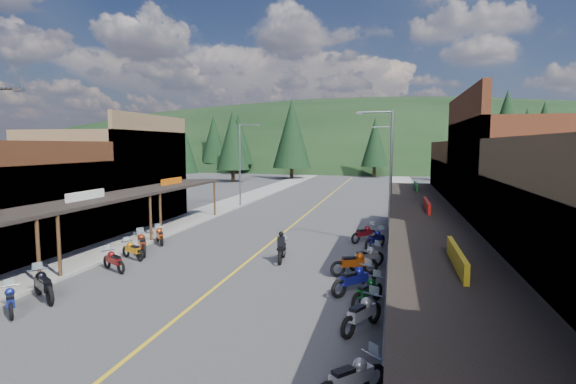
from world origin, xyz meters
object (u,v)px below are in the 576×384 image
Objects in this scene: shop_east_3 at (499,200)px; bike_west_5 at (10,299)px; bike_west_9 at (142,243)px; bike_east_9 at (367,256)px; rider_on_bike at (282,249)px; bike_east_6 at (368,290)px; pedestrian_east_b at (403,216)px; pine_4 at (460,137)px; pine_10 at (233,140)px; pine_1 at (239,139)px; pine_11 at (506,135)px; streetlight_1 at (241,161)px; pine_7 at (214,139)px; streetlight_2 at (388,171)px; bike_east_4 at (352,376)px; bike_west_7 at (114,260)px; bike_west_8 at (133,249)px; bike_east_8 at (354,262)px; pine_3 at (375,142)px; shop_west_3 at (111,177)px; shop_west_2 at (8,207)px; bike_east_7 at (354,278)px; bike_east_10 at (375,238)px; shop_east_2 at (553,204)px; pine_9 at (526,142)px; bike_east_11 at (364,233)px; pine_8 at (182,145)px; bike_west_6 at (43,284)px; streetlight_3 at (390,159)px; pine_0 at (149,142)px; pine_2 at (292,133)px; pedestrian_east_a at (429,294)px.

shop_east_3 is 5.74× the size of bike_west_5.
bike_west_9 reaches higher than bike_east_9.
rider_on_bike reaches higher than bike_west_5.
pedestrian_east_b is at bearing 111.61° from bike_east_6.
pine_4 reaches higher than pine_10.
bike_east_9 is at bearing -37.25° from bike_west_9.
pine_1 is 1.01× the size of pine_11.
streetlight_1 is 3.41× the size of bike_west_9.
pine_7 is at bearing 61.57° from bike_west_5.
pedestrian_east_b is (1.07, 5.64, -3.52)m from streetlight_2.
streetlight_1 is 1.00× the size of streetlight_2.
bike_east_4 is (12.41, -11.57, -0.08)m from bike_west_9.
bike_west_7 is (-25.64, -38.53, -6.62)m from pine_11.
bike_west_8 is 1.04m from bike_west_9.
bike_east_8 reaches higher than bike_west_7.
pine_3 is at bearing 100.11° from shop_east_3.
shop_west_3 is at bearing 170.96° from streetlight_2.
bike_east_7 is (19.53, -2.96, -1.87)m from shop_west_2.
rider_on_bike reaches higher than bike_east_10.
pine_4 reaches higher than shop_east_2.
pine_9 is at bearing 65.26° from streetlight_2.
pine_4 is 5.86× the size of bike_east_11.
pine_8 is 4.34× the size of bike_east_7.
bike_west_6 is 12.14m from bike_east_7.
streetlight_3 reaches higher than shop_east_3.
pine_0 reaches higher than bike_west_9.
pine_7 is at bearing 105.72° from shop_west_3.
streetlight_1 is (6.80, 20.30, 1.93)m from shop_west_2.
streetlight_1 is 0.73× the size of pine_0.
rider_on_bike is (-16.28, -56.92, -6.59)m from pine_4.
pine_9 is at bearing 108.54° from bike_east_9.
pine_2 is (-16.95, 50.00, 3.53)m from streetlight_2.
shop_west_2 reaches higher than pedestrian_east_a.
bike_west_8 is at bearing -76.06° from pine_10.
bike_east_7 is at bearing -63.94° from pine_7.
shop_west_2 is 0.99× the size of pine_3.
bike_west_9 is 1.08× the size of bike_east_10.
pine_10 is 64.01m from bike_east_4.
pine_10 is 45.09m from pedestrian_east_b.
pine_2 is 6.75× the size of bike_east_4.
pine_2 is at bearing 57.02° from bike_west_9.
bike_west_7 is 0.93× the size of bike_east_11.
pine_11 is (-4.00, -7.00, 0.81)m from pine_9.
pine_4 is (14.00, -6.00, 0.75)m from pine_3.
pedestrian_east_b is (13.95, 19.82, 0.40)m from bike_west_5.
shop_east_2 is at bearing -37.56° from bike_west_6.
pine_9 reaches higher than bike_west_7.
streetlight_3 reaches higher than bike_west_6.
streetlight_1 is 3.68× the size of bike_east_10.
shop_east_2 reaches higher than rider_on_bike.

